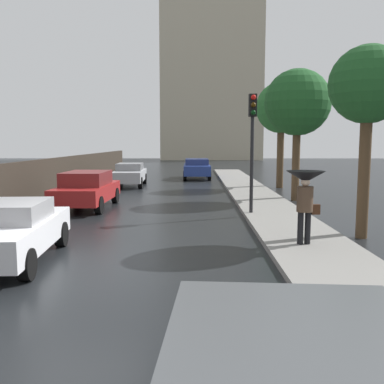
% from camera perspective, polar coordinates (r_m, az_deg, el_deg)
% --- Properties ---
extents(ground, '(120.00, 120.00, 0.00)m').
position_cam_1_polar(ground, '(8.81, -15.14, -10.42)').
color(ground, black).
extents(sidewalk_strip, '(2.20, 60.00, 0.14)m').
position_cam_1_polar(sidewalk_strip, '(8.92, 18.83, -9.87)').
color(sidewalk_strip, gray).
rests_on(sidewalk_strip, ground).
extents(car_white_near_kerb, '(2.00, 4.09, 1.29)m').
position_cam_1_polar(car_white_near_kerb, '(9.96, -23.29, -4.76)').
color(car_white_near_kerb, silver).
rests_on(car_white_near_kerb, ground).
extents(car_silver_mid_road, '(1.81, 4.28, 1.33)m').
position_cam_1_polar(car_silver_mid_road, '(25.18, -8.29, 2.38)').
color(car_silver_mid_road, '#B2B5BA').
rests_on(car_silver_mid_road, ground).
extents(car_red_behind_camera, '(1.89, 4.31, 1.43)m').
position_cam_1_polar(car_red_behind_camera, '(17.05, -13.84, 0.40)').
color(car_red_behind_camera, maroon).
rests_on(car_red_behind_camera, ground).
extents(car_blue_far_lane, '(1.91, 4.42, 1.40)m').
position_cam_1_polar(car_blue_far_lane, '(29.97, 0.64, 3.21)').
color(car_blue_far_lane, navy).
rests_on(car_blue_far_lane, ground).
extents(pedestrian_with_umbrella_near, '(0.91, 0.91, 1.74)m').
position_cam_1_polar(pedestrian_with_umbrella_near, '(10.38, 14.90, 0.61)').
color(pedestrian_with_umbrella_near, black).
rests_on(pedestrian_with_umbrella_near, sidewalk_strip).
extents(traffic_light, '(0.26, 0.39, 4.02)m').
position_cam_1_polar(traffic_light, '(14.71, 8.06, 8.12)').
color(traffic_light, black).
rests_on(traffic_light, sidewalk_strip).
extents(street_tree_near, '(2.02, 2.02, 5.04)m').
position_cam_1_polar(street_tree_near, '(12.21, 22.43, 12.74)').
color(street_tree_near, '#4C3823').
rests_on(street_tree_near, ground).
extents(street_tree_mid, '(2.81, 2.81, 5.87)m').
position_cam_1_polar(street_tree_mid, '(24.52, 11.83, 10.84)').
color(street_tree_mid, '#4C3823').
rests_on(street_tree_mid, ground).
extents(street_tree_far, '(2.86, 2.86, 5.70)m').
position_cam_1_polar(street_tree_far, '(19.36, 13.90, 11.42)').
color(street_tree_far, '#4C3823').
rests_on(street_tree_far, ground).
extents(distant_tower, '(14.86, 9.29, 34.37)m').
position_cam_1_polar(distant_tower, '(66.82, 2.68, 19.30)').
color(distant_tower, '#B2A88E').
rests_on(distant_tower, ground).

